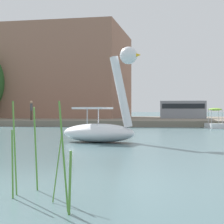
{
  "coord_description": "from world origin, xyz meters",
  "views": [
    {
      "loc": [
        1.89,
        -7.1,
        1.35
      ],
      "look_at": [
        -0.29,
        14.03,
        1.27
      ],
      "focal_mm": 63.99,
      "sensor_mm": 36.0,
      "label": 1
    }
  ],
  "objects": [
    {
      "name": "apartment_block",
      "position": [
        -10.28,
        41.42,
        5.78
      ],
      "size": [
        18.4,
        15.34,
        10.56
      ],
      "primitive_type": "cube",
      "rotation": [
        0.0,
        0.0,
        -0.09
      ],
      "color": "#996B56",
      "rests_on": "shore_bank_far"
    },
    {
      "name": "person_on_path",
      "position": [
        -9.07,
        27.97,
        1.46
      ],
      "size": [
        0.27,
        0.28,
        1.73
      ],
      "color": "#47382D",
      "rests_on": "shore_bank_far"
    },
    {
      "name": "ground_plane",
      "position": [
        0.0,
        0.0,
        0.0
      ],
      "size": [
        678.99,
        678.99,
        0.0
      ],
      "primitive_type": "plane",
      "color": "slate"
    },
    {
      "name": "parked_van",
      "position": [
        5.12,
        36.59,
        1.52
      ],
      "size": [
        4.95,
        2.02,
        1.89
      ],
      "color": "gray",
      "rests_on": "shore_bank_far"
    },
    {
      "name": "reed_clump_foreground",
      "position": [
        -0.23,
        -1.34,
        0.59
      ],
      "size": [
        2.43,
        1.56,
        1.5
      ],
      "color": "#568E38",
      "rests_on": "ground_plane"
    },
    {
      "name": "pedal_boat_lime",
      "position": [
        6.59,
        23.91,
        0.45
      ],
      "size": [
        1.39,
        2.18,
        1.53
      ],
      "color": "white",
      "rests_on": "ground_plane"
    },
    {
      "name": "shore_bank_far",
      "position": [
        0.0,
        37.56,
        0.25
      ],
      "size": [
        124.58,
        24.43,
        0.5
      ],
      "primitive_type": "cube",
      "color": "slate",
      "rests_on": "ground_plane"
    },
    {
      "name": "swan_boat",
      "position": [
        -0.23,
        9.54,
        0.84
      ],
      "size": [
        3.57,
        2.33,
        3.97
      ],
      "color": "white",
      "rests_on": "ground_plane"
    }
  ]
}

